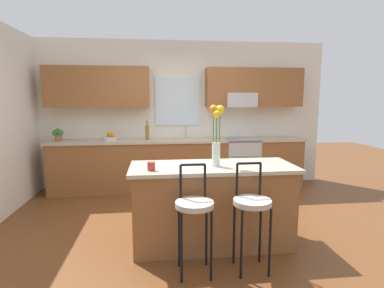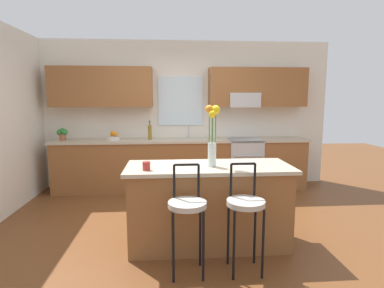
{
  "view_description": "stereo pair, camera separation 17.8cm",
  "coord_description": "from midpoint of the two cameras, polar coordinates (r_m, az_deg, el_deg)",
  "views": [
    {
      "loc": [
        -0.42,
        -3.86,
        1.66
      ],
      "look_at": [
        0.1,
        0.55,
        1.0
      ],
      "focal_mm": 29.15,
      "sensor_mm": 36.0,
      "label": 1
    },
    {
      "loc": [
        -0.24,
        -3.88,
        1.66
      ],
      "look_at": [
        0.1,
        0.55,
        1.0
      ],
      "focal_mm": 29.15,
      "sensor_mm": 36.0,
      "label": 2
    }
  ],
  "objects": [
    {
      "name": "bar_stool_middle",
      "position": [
        3.05,
        9.25,
        -11.29
      ],
      "size": [
        0.36,
        0.36,
        1.04
      ],
      "color": "black",
      "rests_on": "ground"
    },
    {
      "name": "bottle_olive_oil",
      "position": [
        5.61,
        -9.1,
        2.16
      ],
      "size": [
        0.06,
        0.06,
        0.34
      ],
      "color": "olive",
      "rests_on": "counter_run"
    },
    {
      "name": "back_wall_assembly",
      "position": [
        5.86,
        -3.31,
        6.99
      ],
      "size": [
        5.6,
        0.5,
        2.7
      ],
      "color": "silver",
      "rests_on": "ground"
    },
    {
      "name": "counter_run",
      "position": [
        5.7,
        -3.26,
        -3.66
      ],
      "size": [
        4.56,
        0.64,
        0.92
      ],
      "color": "brown",
      "rests_on": "ground"
    },
    {
      "name": "potted_plant_small",
      "position": [
        5.87,
        -24.13,
        1.71
      ],
      "size": [
        0.19,
        0.13,
        0.22
      ],
      "color": "#9E5B3D",
      "rests_on": "counter_run"
    },
    {
      "name": "ground_plane",
      "position": [
        4.22,
        -1.77,
        -14.7
      ],
      "size": [
        14.0,
        14.0,
        0.0
      ],
      "primitive_type": "plane",
      "color": "brown"
    },
    {
      "name": "fruit_bowl_oranges",
      "position": [
        5.68,
        -15.63,
        1.16
      ],
      "size": [
        0.24,
        0.24,
        0.16
      ],
      "color": "silver",
      "rests_on": "counter_run"
    },
    {
      "name": "mug_ceramic",
      "position": [
        3.23,
        -9.03,
        -4.06
      ],
      "size": [
        0.08,
        0.08,
        0.09
      ],
      "primitive_type": "cylinder",
      "color": "#A52D28",
      "rests_on": "kitchen_island"
    },
    {
      "name": "flower_vase",
      "position": [
        3.35,
        3.0,
        2.33
      ],
      "size": [
        0.16,
        0.14,
        0.67
      ],
      "color": "silver",
      "rests_on": "kitchen_island"
    },
    {
      "name": "oven_range",
      "position": [
        5.86,
        8.02,
        -3.46
      ],
      "size": [
        0.6,
        0.64,
        0.92
      ],
      "color": "#B7BABC",
      "rests_on": "ground"
    },
    {
      "name": "bar_stool_near",
      "position": [
        2.95,
        -1.31,
        -11.86
      ],
      "size": [
        0.36,
        0.36,
        1.04
      ],
      "color": "black",
      "rests_on": "ground"
    },
    {
      "name": "kitchen_island",
      "position": [
        3.58,
        2.28,
        -11.08
      ],
      "size": [
        1.82,
        0.73,
        0.92
      ],
      "color": "brown",
      "rests_on": "ground"
    },
    {
      "name": "sink_faucet",
      "position": [
        5.76,
        -2.02,
        2.47
      ],
      "size": [
        0.02,
        0.13,
        0.23
      ],
      "color": "#B7BABC",
      "rests_on": "counter_run"
    }
  ]
}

